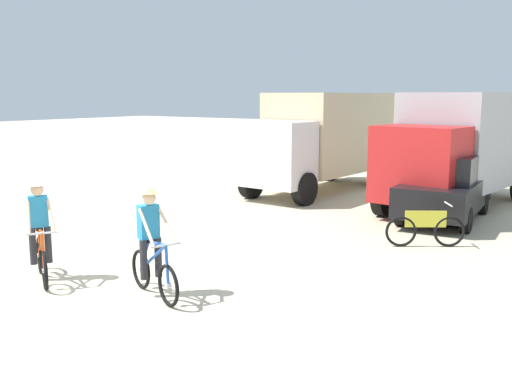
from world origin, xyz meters
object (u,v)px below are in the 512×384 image
Objects in this scene: sedan_parked at (445,187)px; bicycle_spare at (425,229)px; cyclist_cowboy_hat at (152,246)px; box_truck_grey_hauler at (463,144)px; box_truck_tan_camper at (323,136)px; cyclist_orange_shirt at (40,234)px.

sedan_parked reaches higher than bicycle_spare.
box_truck_grey_hauler is at bearing 79.33° from cyclist_cowboy_hat.
box_truck_tan_camper reaches higher than cyclist_cowboy_hat.
box_truck_grey_hauler is 11.05m from cyclist_cowboy_hat.
box_truck_grey_hauler reaches higher than bicycle_spare.
cyclist_cowboy_hat is at bearing 12.85° from cyclist_orange_shirt.
sedan_parked is 2.93× the size of bicycle_spare.
bicycle_spare is (0.65, -5.17, -1.48)m from box_truck_grey_hauler.
box_truck_tan_camper is at bearing 92.54° from cyclist_orange_shirt.
box_truck_tan_camper is 1.59× the size of sedan_parked.
sedan_parked is at bearing 75.70° from cyclist_cowboy_hat.
cyclist_orange_shirt reaches higher than sedan_parked.
box_truck_grey_hauler is 5.42m from bicycle_spare.
box_truck_grey_hauler reaches higher than cyclist_orange_shirt.
sedan_parked is at bearing -85.57° from box_truck_grey_hauler.
box_truck_grey_hauler is 3.83× the size of cyclist_orange_shirt.
box_truck_grey_hauler is at bearing 94.43° from sedan_parked.
sedan_parked is (4.95, -2.51, -0.99)m from box_truck_tan_camper.
box_truck_grey_hauler reaches higher than sedan_parked.
bicycle_spare is (0.49, -3.01, -0.48)m from sedan_parked.
cyclist_orange_shirt is at bearing -110.65° from box_truck_grey_hauler.
cyclist_orange_shirt is 7.89m from bicycle_spare.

